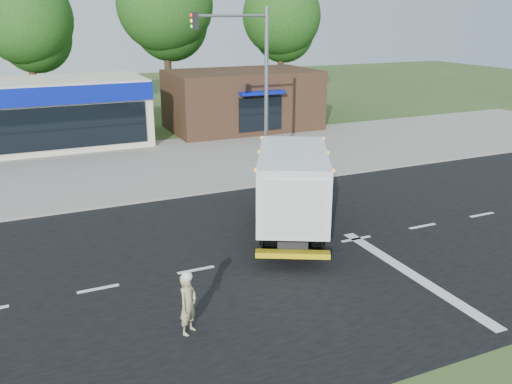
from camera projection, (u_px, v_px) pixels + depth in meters
ground at (281, 254)px, 18.19m from camera, size 120.00×120.00×0.00m
road_asphalt at (281, 254)px, 18.18m from camera, size 60.00×14.00×0.02m
sidewalk at (202, 185)px, 25.27m from camera, size 60.00×2.40×0.12m
parking_apron at (169, 158)px, 30.31m from camera, size 60.00×9.00×0.02m
lane_markings at (337, 262)px, 17.54m from camera, size 55.20×7.00×0.01m
ems_box_truck at (292, 182)px, 19.73m from camera, size 5.25×7.42×3.19m
emergency_worker at (188, 303)px, 13.44m from camera, size 0.69×0.66×1.71m
brown_storefront at (242, 100)px, 37.59m from camera, size 10.00×6.70×4.00m
traffic_signal_pole at (253, 79)px, 24.15m from camera, size 3.51×0.25×8.00m
background_trees at (101, 18)px, 39.95m from camera, size 36.77×7.39×12.10m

